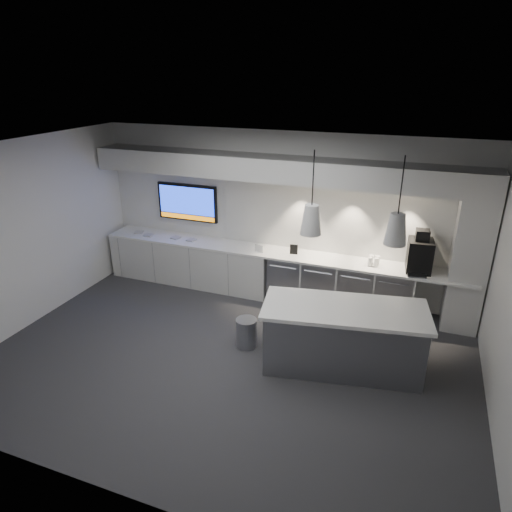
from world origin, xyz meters
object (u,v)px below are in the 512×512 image
at_px(wall_tv, 187,202).
at_px(island, 343,337).
at_px(bin, 246,333).
at_px(coffee_machine, 420,254).

height_order(wall_tv, island, wall_tv).
distance_m(wall_tv, bin, 3.16).
height_order(wall_tv, coffee_machine, wall_tv).
relative_size(island, coffee_machine, 3.38).
xyz_separation_m(bin, coffee_machine, (2.33, 1.77, 0.96)).
relative_size(wall_tv, bin, 2.73).
bearing_deg(island, bin, 169.57).
distance_m(bin, coffee_machine, 3.08).
height_order(island, bin, island).
xyz_separation_m(wall_tv, bin, (2.03, -2.01, -1.33)).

